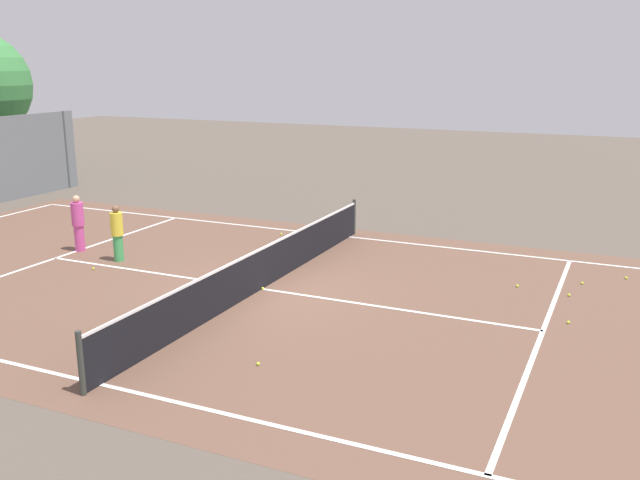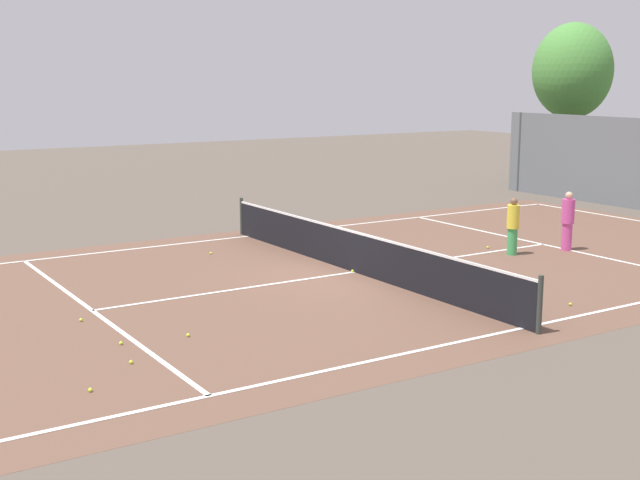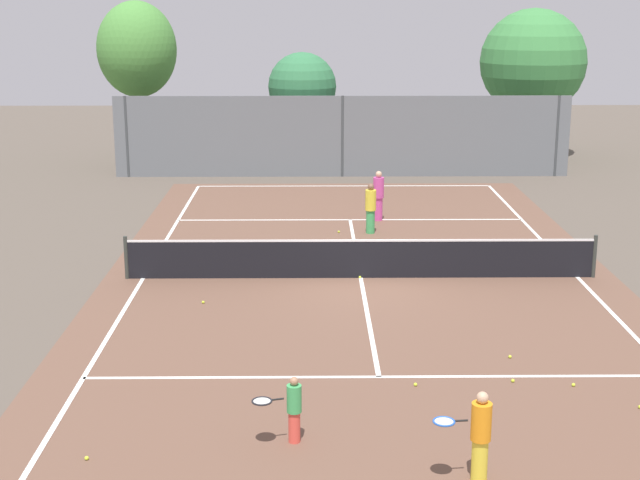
% 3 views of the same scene
% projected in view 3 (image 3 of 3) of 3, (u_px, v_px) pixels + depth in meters
% --- Properties ---
extents(ground_plane, '(80.00, 80.00, 0.00)m').
position_uv_depth(ground_plane, '(361.00, 278.00, 23.48)').
color(ground_plane, brown).
extents(court_surface, '(13.00, 25.00, 0.01)m').
position_uv_depth(court_surface, '(361.00, 278.00, 23.47)').
color(court_surface, brown).
rests_on(court_surface, ground_plane).
extents(tennis_net, '(11.90, 0.10, 1.10)m').
position_uv_depth(tennis_net, '(361.00, 258.00, 23.35)').
color(tennis_net, '#333833').
rests_on(tennis_net, ground_plane).
extents(perimeter_fence, '(18.00, 0.12, 3.20)m').
position_uv_depth(perimeter_fence, '(342.00, 137.00, 36.63)').
color(perimeter_fence, slate).
rests_on(perimeter_fence, ground_plane).
extents(tree_0, '(4.65, 4.65, 6.51)m').
position_uv_depth(tree_0, '(533.00, 62.00, 40.77)').
color(tree_0, brown).
rests_on(tree_0, ground_plane).
extents(tree_1, '(2.81, 2.81, 4.78)m').
position_uv_depth(tree_1, '(302.00, 87.00, 38.22)').
color(tree_1, brown).
rests_on(tree_1, ground_plane).
extents(tree_2, '(3.29, 3.30, 6.82)m').
position_uv_depth(tree_2, '(137.00, 50.00, 38.47)').
color(tree_2, brown).
rests_on(tree_2, ground_plane).
extents(player_0, '(0.34, 0.34, 1.60)m').
position_uv_depth(player_0, '(378.00, 195.00, 29.42)').
color(player_0, '#D14799').
rests_on(player_0, ground_plane).
extents(player_1, '(0.32, 0.32, 1.52)m').
position_uv_depth(player_1, '(371.00, 208.00, 27.80)').
color(player_1, '#3FA559').
rests_on(player_1, ground_plane).
extents(player_2, '(0.82, 0.46, 1.10)m').
position_uv_depth(player_2, '(292.00, 408.00, 14.60)').
color(player_2, '#E54C3F').
rests_on(player_2, ground_plane).
extents(player_3, '(0.87, 0.38, 1.39)m').
position_uv_depth(player_3, '(479.00, 435.00, 13.39)').
color(player_3, yellow).
rests_on(player_3, ground_plane).
extents(tennis_ball_0, '(0.07, 0.07, 0.07)m').
position_uv_depth(tennis_ball_0, '(87.00, 458.00, 14.15)').
color(tennis_ball_0, '#CCE533').
rests_on(tennis_ball_0, ground_plane).
extents(tennis_ball_1, '(0.07, 0.07, 0.07)m').
position_uv_depth(tennis_ball_1, '(312.00, 261.00, 24.87)').
color(tennis_ball_1, '#CCE533').
rests_on(tennis_ball_1, ground_plane).
extents(tennis_ball_2, '(0.07, 0.07, 0.07)m').
position_uv_depth(tennis_ball_2, '(415.00, 384.00, 16.87)').
color(tennis_ball_2, '#CCE533').
rests_on(tennis_ball_2, ground_plane).
extents(tennis_ball_3, '(0.07, 0.07, 0.07)m').
position_uv_depth(tennis_ball_3, '(360.00, 277.00, 23.42)').
color(tennis_ball_3, '#CCE533').
rests_on(tennis_ball_3, ground_plane).
extents(tennis_ball_4, '(0.07, 0.07, 0.07)m').
position_uv_depth(tennis_ball_4, '(339.00, 232.00, 28.02)').
color(tennis_ball_4, '#CCE533').
rests_on(tennis_ball_4, ground_plane).
extents(tennis_ball_5, '(0.07, 0.07, 0.07)m').
position_uv_depth(tennis_ball_5, '(573.00, 385.00, 16.85)').
color(tennis_ball_5, '#CCE533').
rests_on(tennis_ball_5, ground_plane).
extents(tennis_ball_6, '(0.07, 0.07, 0.07)m').
position_uv_depth(tennis_ball_6, '(203.00, 302.00, 21.47)').
color(tennis_ball_6, '#CCE533').
rests_on(tennis_ball_6, ground_plane).
extents(tennis_ball_7, '(0.07, 0.07, 0.07)m').
position_uv_depth(tennis_ball_7, '(534.00, 255.00, 25.46)').
color(tennis_ball_7, '#CCE533').
rests_on(tennis_ball_7, ground_plane).
extents(tennis_ball_8, '(0.07, 0.07, 0.07)m').
position_uv_depth(tennis_ball_8, '(513.00, 381.00, 17.04)').
color(tennis_ball_8, '#CCE533').
rests_on(tennis_ball_8, ground_plane).
extents(tennis_ball_9, '(0.07, 0.07, 0.07)m').
position_uv_depth(tennis_ball_9, '(640.00, 407.00, 15.94)').
color(tennis_ball_9, '#CCE533').
rests_on(tennis_ball_9, ground_plane).
extents(tennis_ball_10, '(0.07, 0.07, 0.07)m').
position_uv_depth(tennis_ball_10, '(510.00, 357.00, 18.19)').
color(tennis_ball_10, '#CCE533').
rests_on(tennis_ball_10, ground_plane).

